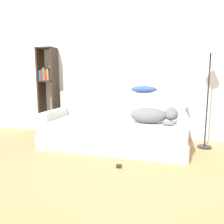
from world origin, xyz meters
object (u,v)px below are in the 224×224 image
Objects in this scene: dog at (153,115)px; floor_lamp at (210,60)px; throw_pillow at (144,89)px; bookshelf at (48,86)px; power_adapter at (119,166)px; couch at (114,134)px; laptop at (116,121)px.

dog is 1.17m from floor_lamp.
throw_pillow is 1.86m from bookshelf.
bookshelf is at bearing 142.40° from power_adapter.
power_adapter is (0.26, -0.76, -0.19)m from couch.
laptop reaches higher than power_adapter.
bookshelf reaches higher than throw_pillow.
floor_lamp reaches higher than couch.
floor_lamp is 2.04m from power_adapter.
throw_pillow is 0.26× the size of bookshelf.
laptop is 0.78× the size of throw_pillow.
bookshelf is 28.53× the size of power_adapter.
throw_pillow is at bearing 45.47° from couch.
floor_lamp is at bearing 44.27° from power_adapter.
dog is 2.00× the size of laptop.
bookshelf is 2.87m from floor_lamp.
floor_lamp is at bearing 13.19° from couch.
couch is at bearing 109.04° from power_adapter.
bookshelf is (-1.45, 0.55, 0.72)m from couch.
throw_pillow is at bearing 52.84° from laptop.
power_adapter is at bearing -96.94° from throw_pillow.
dog is at bearing -16.42° from bookshelf.
throw_pillow is 1.08m from floor_lamp.
laptop is 1.65m from floor_lamp.
dog is at bearing -4.92° from couch.
couch is 0.90m from throw_pillow.
floor_lamp is at bearing 25.86° from dog.
floor_lamp is (2.83, -0.23, 0.41)m from bookshelf.
power_adapter is at bearing -115.60° from dog.
bookshelf is at bearing 175.73° from throw_pillow.
dog is 0.41× the size of floor_lamp.
floor_lamp reaches higher than throw_pillow.
couch is at bearing 137.09° from laptop.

